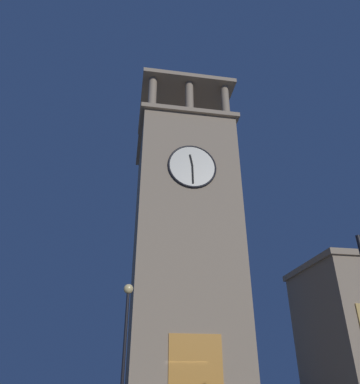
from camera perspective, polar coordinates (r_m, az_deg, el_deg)
clocktower at (r=28.69m, az=0.51°, el=-8.37°), size 8.22×8.98×28.35m
street_lamp at (r=16.96m, az=-8.58°, el=-19.90°), size 0.44×0.44×5.48m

